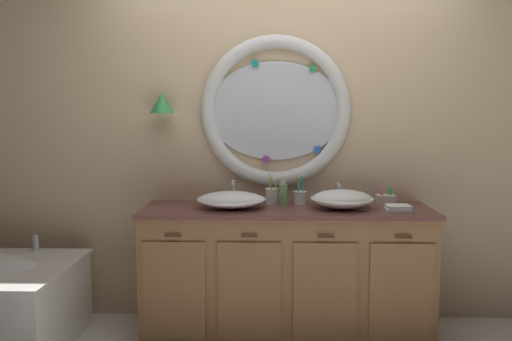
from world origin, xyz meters
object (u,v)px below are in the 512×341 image
toothbrush_holder_left (272,195)px  folded_hand_towel (398,208)px  sink_basin_right (342,199)px  toothbrush_holder_right (300,196)px  toiletry_basket (386,199)px  soap_dispenser (283,194)px  sink_basin_left (231,200)px

toothbrush_holder_left → folded_hand_towel: (0.81, -0.29, -0.04)m
sink_basin_right → folded_hand_towel: 0.36m
sink_basin_right → folded_hand_towel: bearing=-12.7°
sink_basin_right → toothbrush_holder_right: bearing=145.9°
toothbrush_holder_left → toiletry_basket: bearing=0.6°
toothbrush_holder_right → soap_dispenser: toothbrush_holder_right is taller
toothbrush_holder_left → sink_basin_right: bearing=-24.5°
folded_hand_towel → toiletry_basket: toiletry_basket is taller
sink_basin_left → toiletry_basket: (1.06, 0.22, -0.02)m
toothbrush_holder_right → toothbrush_holder_left: bearing=171.3°
toothbrush_holder_left → toothbrush_holder_right: 0.20m
toothbrush_holder_left → soap_dispenser: 0.13m
toiletry_basket → toothbrush_holder_left: bearing=-179.4°
sink_basin_right → toothbrush_holder_left: size_ratio=1.98×
sink_basin_left → folded_hand_towel: (1.07, -0.08, -0.04)m
toothbrush_holder_right → soap_dispenser: bearing=-148.5°
toiletry_basket → folded_hand_towel: bearing=-86.8°
toothbrush_holder_left → toiletry_basket: 0.79m
sink_basin_right → soap_dispenser: 0.40m
soap_dispenser → folded_hand_towel: soap_dispenser is taller
sink_basin_right → toothbrush_holder_left: (-0.46, 0.21, -0.00)m
sink_basin_left → toiletry_basket: toiletry_basket is taller
folded_hand_towel → toiletry_basket: (-0.02, 0.30, 0.01)m
folded_hand_towel → sink_basin_right: bearing=167.3°
folded_hand_towel → soap_dispenser: bearing=165.8°
sink_basin_left → folded_hand_towel: size_ratio=2.83×
toothbrush_holder_right → soap_dispenser: size_ratio=1.25×
toiletry_basket → soap_dispenser: bearing=-171.1°
sink_basin_left → sink_basin_right: sink_basin_right is taller
sink_basin_right → folded_hand_towel: sink_basin_right is taller
toothbrush_holder_right → soap_dispenser: (-0.12, -0.07, 0.02)m
sink_basin_left → toothbrush_holder_right: (0.46, 0.18, -0.00)m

